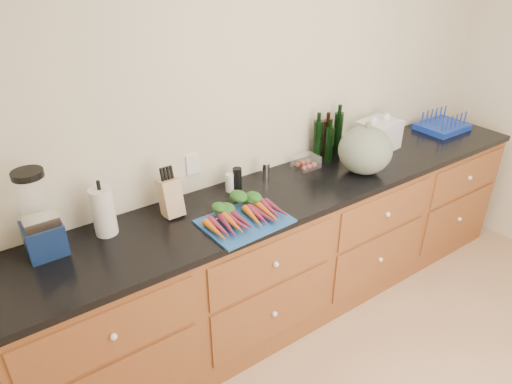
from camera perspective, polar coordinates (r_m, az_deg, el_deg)
wall_back at (r=2.92m, az=2.11°, el=9.78°), size 4.10×0.05×2.60m
cabinets at (r=3.09m, az=5.52°, el=-7.04°), size 3.60×0.64×0.90m
countertop at (r=2.84m, az=5.91°, el=0.70°), size 3.64×0.62×0.04m
cutting_board at (r=2.43m, az=-1.41°, el=-3.66°), size 0.46×0.36×0.01m
carrots at (r=2.44m, az=-1.94°, el=-2.65°), size 0.41×0.30×0.06m
squash at (r=2.98m, az=13.49°, el=5.11°), size 0.34×0.34×0.31m
blender_appliance at (r=2.33m, az=-25.45°, el=-3.04°), size 0.17×0.17×0.43m
paper_towel at (r=2.41m, az=-18.53°, el=-2.35°), size 0.11×0.11×0.25m
knife_block at (r=2.50m, az=-10.63°, el=-0.67°), size 0.10×0.10×0.21m
grinder_salt at (r=2.71m, az=-3.32°, el=1.18°), size 0.05×0.05×0.11m
grinder_pepper at (r=2.73m, az=-2.35°, el=1.70°), size 0.05×0.05×0.14m
canister_chrome at (r=2.84m, az=1.21°, el=2.60°), size 0.05×0.05×0.11m
tomato_box at (r=3.03m, az=6.28°, el=3.74°), size 0.16×0.13×0.08m
bottles at (r=3.15m, az=8.97°, el=6.56°), size 0.25×0.13×0.30m
grocery_bag at (r=3.39m, az=15.03°, el=6.92°), size 0.31×0.26×0.21m
dish_rack at (r=3.94m, az=22.27°, el=7.75°), size 0.37×0.29×0.15m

